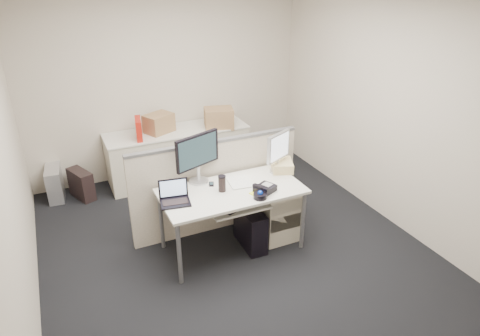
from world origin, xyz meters
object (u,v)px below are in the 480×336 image
monitor_main (198,159)px  laptop (175,194)px  desk_phone (265,189)px  desk (232,195)px

monitor_main → laptop: size_ratio=1.88×
laptop → desk_phone: laptop is taller
desk → monitor_main: 0.53m
desk → monitor_main: size_ratio=2.73×
desk → monitor_main: monitor_main is taller
desk → laptop: laptop is taller
laptop → desk_phone: (0.92, -0.16, -0.08)m
monitor_main → desk_phone: (0.55, -0.50, -0.24)m
laptop → desk_phone: size_ratio=1.42×
monitor_main → desk_phone: size_ratio=2.67×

